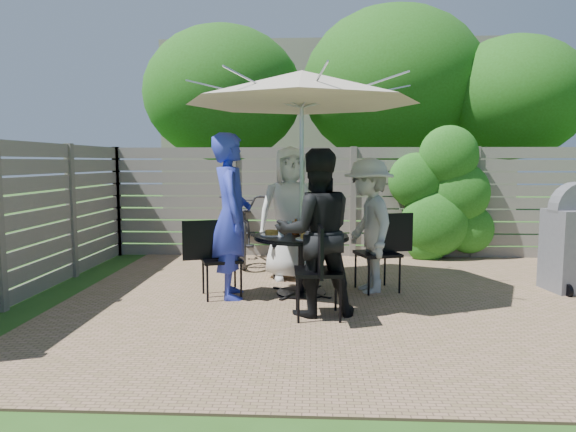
{
  "coord_description": "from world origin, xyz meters",
  "views": [
    {
      "loc": [
        -0.67,
        -5.55,
        1.6
      ],
      "look_at": [
        -0.97,
        0.7,
        0.94
      ],
      "focal_mm": 32.0,
      "sensor_mm": 36.0,
      "label": 1
    }
  ],
  "objects_px": {
    "glass_right": "(321,228)",
    "syrup_jug": "(296,228)",
    "plate_front": "(307,237)",
    "bbq_grill": "(576,242)",
    "glass_left": "(281,231)",
    "chair_front": "(318,290)",
    "person_left": "(231,216)",
    "glass_front": "(314,232)",
    "person_front": "(316,233)",
    "plate_left": "(271,234)",
    "coffee_cup": "(306,227)",
    "person_back": "(290,214)",
    "plate_back": "(296,229)",
    "chair_left": "(220,275)",
    "bicycle": "(246,227)",
    "chair_right": "(378,268)",
    "umbrella": "(302,87)",
    "glass_back": "(289,227)",
    "plate_right": "(331,232)",
    "patio_table": "(301,253)",
    "person_right": "(368,226)",
    "chair_back": "(289,256)"
  },
  "relations": [
    {
      "from": "person_back",
      "to": "coffee_cup",
      "type": "relative_size",
      "value": 15.06
    },
    {
      "from": "chair_right",
      "to": "plate_left",
      "type": "bearing_deg",
      "value": -6.42
    },
    {
      "from": "syrup_jug",
      "to": "bicycle",
      "type": "relative_size",
      "value": 0.08
    },
    {
      "from": "glass_left",
      "to": "bicycle",
      "type": "bearing_deg",
      "value": 107.62
    },
    {
      "from": "umbrella",
      "to": "plate_front",
      "type": "xyz_separation_m",
      "value": [
        0.07,
        -0.35,
        -1.7
      ]
    },
    {
      "from": "plate_front",
      "to": "bbq_grill",
      "type": "height_order",
      "value": "bbq_grill"
    },
    {
      "from": "person_left",
      "to": "coffee_cup",
      "type": "bearing_deg",
      "value": -76.69
    },
    {
      "from": "person_back",
      "to": "plate_back",
      "type": "xyz_separation_m",
      "value": [
        0.09,
        -0.46,
        -0.15
      ]
    },
    {
      "from": "umbrella",
      "to": "chair_back",
      "type": "bearing_deg",
      "value": 101.48
    },
    {
      "from": "chair_front",
      "to": "bicycle",
      "type": "relative_size",
      "value": 0.47
    },
    {
      "from": "patio_table",
      "to": "glass_front",
      "type": "bearing_deg",
      "value": -56.4
    },
    {
      "from": "chair_back",
      "to": "plate_front",
      "type": "bearing_deg",
      "value": 6.84
    },
    {
      "from": "bbq_grill",
      "to": "syrup_jug",
      "type": "bearing_deg",
      "value": 175.59
    },
    {
      "from": "person_front",
      "to": "plate_left",
      "type": "bearing_deg",
      "value": -66.55
    },
    {
      "from": "person_front",
      "to": "coffee_cup",
      "type": "height_order",
      "value": "person_front"
    },
    {
      "from": "person_left",
      "to": "plate_back",
      "type": "height_order",
      "value": "person_left"
    },
    {
      "from": "glass_front",
      "to": "glass_right",
      "type": "height_order",
      "value": "same"
    },
    {
      "from": "bicycle",
      "to": "plate_back",
      "type": "bearing_deg",
      "value": -69.4
    },
    {
      "from": "glass_left",
      "to": "person_front",
      "type": "bearing_deg",
      "value": -58.7
    },
    {
      "from": "person_front",
      "to": "chair_right",
      "type": "height_order",
      "value": "person_front"
    },
    {
      "from": "syrup_jug",
      "to": "bicycle",
      "type": "bearing_deg",
      "value": 113.13
    },
    {
      "from": "chair_left",
      "to": "chair_right",
      "type": "xyz_separation_m",
      "value": [
        1.89,
        0.39,
        0.01
      ]
    },
    {
      "from": "chair_right",
      "to": "bbq_grill",
      "type": "height_order",
      "value": "bbq_grill"
    },
    {
      "from": "umbrella",
      "to": "glass_back",
      "type": "xyz_separation_m",
      "value": [
        -0.15,
        0.23,
        -1.66
      ]
    },
    {
      "from": "person_back",
      "to": "plate_left",
      "type": "relative_size",
      "value": 6.95
    },
    {
      "from": "chair_front",
      "to": "glass_right",
      "type": "xyz_separation_m",
      "value": [
        0.04,
        1.1,
        0.5
      ]
    },
    {
      "from": "plate_front",
      "to": "syrup_jug",
      "type": "distance_m",
      "value": 0.42
    },
    {
      "from": "chair_left",
      "to": "plate_front",
      "type": "bearing_deg",
      "value": -27.88
    },
    {
      "from": "glass_left",
      "to": "bbq_grill",
      "type": "distance_m",
      "value": 3.63
    },
    {
      "from": "chair_back",
      "to": "glass_right",
      "type": "height_order",
      "value": "chair_back"
    },
    {
      "from": "person_back",
      "to": "chair_left",
      "type": "bearing_deg",
      "value": -139.25
    },
    {
      "from": "umbrella",
      "to": "plate_left",
      "type": "bearing_deg",
      "value": -168.4
    },
    {
      "from": "plate_right",
      "to": "glass_left",
      "type": "bearing_deg",
      "value": -158.79
    },
    {
      "from": "person_left",
      "to": "glass_front",
      "type": "bearing_deg",
      "value": -105.52
    },
    {
      "from": "glass_right",
      "to": "syrup_jug",
      "type": "height_order",
      "value": "syrup_jug"
    },
    {
      "from": "syrup_jug",
      "to": "bicycle",
      "type": "xyz_separation_m",
      "value": [
        -0.88,
        2.06,
        -0.26
      ]
    },
    {
      "from": "person_left",
      "to": "chair_right",
      "type": "bearing_deg",
      "value": -89.94
    },
    {
      "from": "person_back",
      "to": "bicycle",
      "type": "bearing_deg",
      "value": 109.73
    },
    {
      "from": "person_front",
      "to": "plate_front",
      "type": "xyz_separation_m",
      "value": [
        -0.09,
        0.46,
        -0.11
      ]
    },
    {
      "from": "chair_front",
      "to": "glass_right",
      "type": "relative_size",
      "value": 7.08
    },
    {
      "from": "chair_front",
      "to": "coffee_cup",
      "type": "relative_size",
      "value": 8.26
    },
    {
      "from": "umbrella",
      "to": "plate_right",
      "type": "bearing_deg",
      "value": 11.6
    },
    {
      "from": "coffee_cup",
      "to": "bbq_grill",
      "type": "height_order",
      "value": "bbq_grill"
    },
    {
      "from": "person_left",
      "to": "person_front",
      "type": "relative_size",
      "value": 1.11
    },
    {
      "from": "person_left",
      "to": "bicycle",
      "type": "height_order",
      "value": "person_left"
    },
    {
      "from": "person_back",
      "to": "bicycle",
      "type": "xyz_separation_m",
      "value": [
        -0.78,
        1.28,
        -0.35
      ]
    },
    {
      "from": "person_left",
      "to": "person_front",
      "type": "height_order",
      "value": "person_left"
    },
    {
      "from": "person_right",
      "to": "plate_back",
      "type": "relative_size",
      "value": 6.34
    },
    {
      "from": "coffee_cup",
      "to": "person_back",
      "type": "bearing_deg",
      "value": 110.91
    },
    {
      "from": "plate_right",
      "to": "glass_right",
      "type": "xyz_separation_m",
      "value": [
        -0.12,
        0.08,
        0.05
      ]
    }
  ]
}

